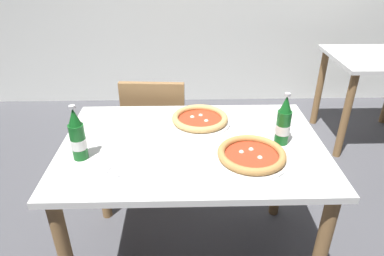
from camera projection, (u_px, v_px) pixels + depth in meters
ground_plane at (192, 256)px, 1.95m from camera, size 8.00×8.00×0.00m
dining_table_main at (192, 163)px, 1.64m from camera, size 1.20×0.80×0.75m
chair_behind_table at (157, 130)px, 2.25m from camera, size 0.43×0.43×0.85m
dining_table_background at (378, 75)px, 2.83m from camera, size 0.80×0.70×0.75m
pizza_margherita_near at (200, 119)px, 1.75m from camera, size 0.31×0.31×0.04m
pizza_marinara_far at (251, 155)px, 1.46m from camera, size 0.32×0.32×0.04m
beer_bottle_left at (283, 123)px, 1.54m from camera, size 0.07×0.07×0.25m
beer_bottle_center at (77, 137)px, 1.43m from camera, size 0.07×0.07×0.25m
napkin_with_cutlery at (119, 163)px, 1.44m from camera, size 0.21×0.21×0.01m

